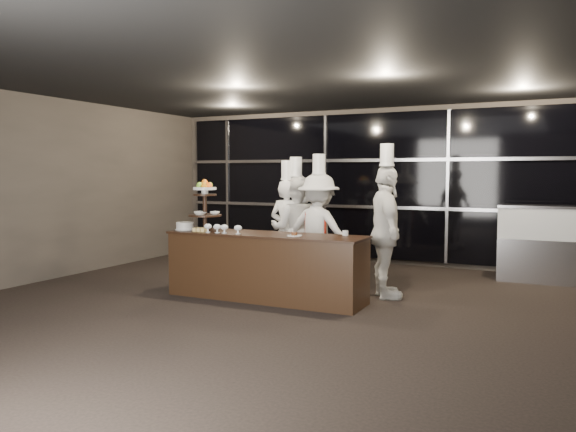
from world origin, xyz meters
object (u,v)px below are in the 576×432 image
at_px(chef_d, 386,231).
at_px(chef_a, 287,229).
at_px(display_stand, 205,202).
at_px(display_case, 541,240).
at_px(layer_cake, 185,226).
at_px(chef_b, 296,229).
at_px(chef_c, 319,231).
at_px(buffet_counter, 266,266).

bearing_deg(chef_d, chef_a, 166.64).
xyz_separation_m(display_stand, chef_d, (2.47, 0.82, -0.40)).
height_order(display_case, chef_a, chef_a).
bearing_deg(layer_cake, display_stand, 8.81).
distance_m(layer_cake, display_case, 5.65).
relative_size(chef_b, chef_c, 0.98).
xyz_separation_m(layer_cake, display_case, (4.72, 3.09, -0.29)).
xyz_separation_m(layer_cake, chef_c, (1.68, 1.10, -0.09)).
bearing_deg(buffet_counter, chef_a, 102.09).
height_order(buffet_counter, chef_b, chef_b).
xyz_separation_m(display_case, chef_b, (-3.53, -1.78, 0.18)).
bearing_deg(buffet_counter, display_stand, -179.99).
height_order(chef_a, chef_c, chef_c).
distance_m(chef_a, chef_d, 1.79).
xyz_separation_m(buffet_counter, chef_b, (-0.13, 1.27, 0.40)).
relative_size(layer_cake, display_case, 0.23).
height_order(display_stand, layer_cake, display_stand).
xyz_separation_m(buffet_counter, layer_cake, (-1.32, -0.05, 0.51)).
bearing_deg(display_case, buffet_counter, -138.15).
bearing_deg(chef_a, layer_cake, -129.58).
bearing_deg(display_case, chef_b, -153.27).
xyz_separation_m(display_case, chef_c, (-3.04, -1.99, 0.19)).
height_order(buffet_counter, layer_cake, layer_cake).
height_order(buffet_counter, chef_a, chef_a).
bearing_deg(buffet_counter, chef_b, 95.83).
height_order(display_case, chef_d, chef_d).
xyz_separation_m(layer_cake, chef_a, (1.06, 1.28, -0.12)).
height_order(display_case, chef_b, chef_b).
distance_m(display_stand, chef_c, 1.78).
height_order(display_case, chef_c, chef_c).
relative_size(layer_cake, chef_b, 0.15).
distance_m(display_stand, chef_b, 1.61).
bearing_deg(chef_c, chef_a, 164.09).
bearing_deg(chef_a, display_case, 26.35).
height_order(buffet_counter, display_stand, display_stand).
xyz_separation_m(chef_a, chef_d, (1.74, -0.41, 0.09)).
height_order(buffet_counter, display_case, display_case).
xyz_separation_m(layer_cake, chef_b, (1.19, 1.32, -0.11)).
relative_size(layer_cake, chef_a, 0.15).
bearing_deg(chef_d, chef_c, 168.08).
relative_size(display_stand, chef_c, 0.36).
distance_m(layer_cake, chef_b, 1.78).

